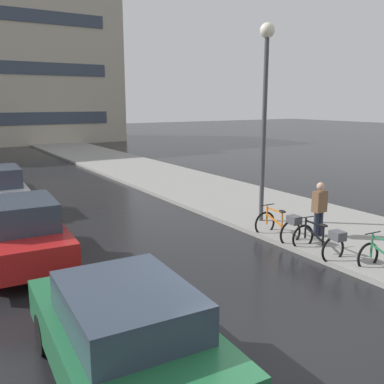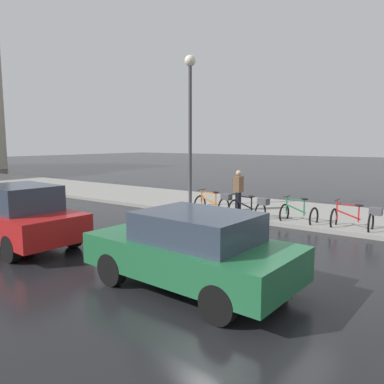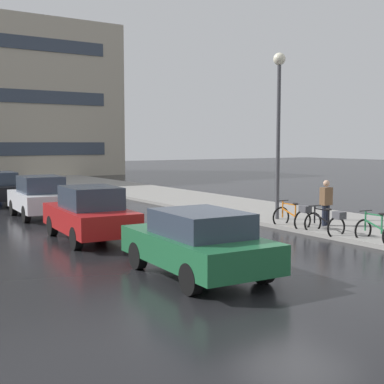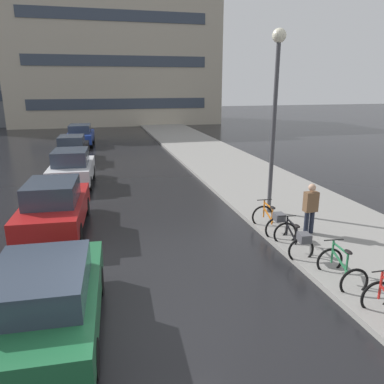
% 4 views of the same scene
% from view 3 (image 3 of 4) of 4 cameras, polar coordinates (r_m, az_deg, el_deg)
% --- Properties ---
extents(ground_plane, '(140.00, 140.00, 0.00)m').
position_cam_3_polar(ground_plane, '(12.89, 11.19, -8.13)').
color(ground_plane, black).
extents(sidewalk_kerb, '(4.80, 60.00, 0.14)m').
position_cam_3_polar(sidewalk_kerb, '(24.22, 4.91, -1.61)').
color(sidewalk_kerb, gray).
rests_on(sidewalk_kerb, ground).
extents(bicycle_second, '(0.78, 1.16, 0.96)m').
position_cam_3_polar(bicycle_second, '(16.54, 19.09, -3.99)').
color(bicycle_second, black).
rests_on(bicycle_second, ground).
extents(bicycle_third, '(0.84, 1.49, 0.94)m').
position_cam_3_polar(bicycle_third, '(17.36, 14.27, -3.12)').
color(bicycle_third, black).
rests_on(bicycle_third, ground).
extents(bicycle_farthest, '(0.79, 1.45, 0.98)m').
position_cam_3_polar(bicycle_farthest, '(18.42, 10.87, -2.54)').
color(bicycle_farthest, black).
rests_on(bicycle_farthest, ground).
extents(car_green, '(2.16, 4.15, 1.48)m').
position_cam_3_polar(car_green, '(11.90, 0.65, -5.39)').
color(car_green, '#1E6038').
rests_on(car_green, ground).
extents(car_red, '(2.09, 4.28, 1.65)m').
position_cam_3_polar(car_red, '(16.58, -10.85, -2.28)').
color(car_red, '#AD1919').
rests_on(car_red, ground).
extents(car_white, '(2.04, 3.86, 1.66)m').
position_cam_3_polar(car_white, '(22.03, -15.89, -0.50)').
color(car_white, silver).
rests_on(car_white, ground).
extents(pedestrian, '(0.41, 0.25, 1.70)m').
position_cam_3_polar(pedestrian, '(18.79, 14.11, -1.02)').
color(pedestrian, '#1E2333').
rests_on(pedestrian, ground).
extents(streetlamp, '(0.45, 0.45, 6.22)m').
position_cam_3_polar(streetlamp, '(20.00, 9.23, 8.92)').
color(streetlamp, '#424247').
rests_on(streetlamp, ground).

